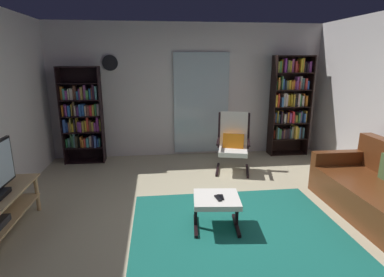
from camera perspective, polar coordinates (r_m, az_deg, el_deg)
The scene contains 11 objects.
ground_plane at distance 3.76m, azimuth 4.21°, elevation -16.09°, with size 7.02×7.02×0.00m, color #BBB08E.
wall_back at distance 6.13m, azimuth -0.71°, elevation 8.88°, with size 5.60×0.06×2.60m, color silver.
glass_door_panel at distance 6.13m, azimuth 1.76°, elevation 6.52°, with size 1.10×0.01×2.00m, color silver.
area_rug at distance 3.75m, azimuth 8.42°, elevation -16.24°, with size 2.43×1.97×0.01m, color #19675B.
bookshelf_near_tv at distance 6.04m, azimuth -19.87°, elevation 3.96°, with size 0.73×0.30×1.80m.
bookshelf_near_sofa at distance 6.47m, azimuth 17.84°, elevation 6.31°, with size 0.77×0.30×1.99m.
lounge_armchair at distance 5.39m, azimuth 7.76°, elevation -0.36°, with size 0.71×0.77×1.02m.
ottoman at distance 3.59m, azimuth 4.61°, elevation -11.85°, with size 0.57×0.53×0.39m.
tv_remote at distance 3.52m, azimuth 4.88°, elevation -11.08°, with size 0.04×0.14×0.02m, color black.
cell_phone at distance 3.55m, azimuth 5.34°, elevation -10.90°, with size 0.07×0.14×0.01m, color black.
wall_clock at distance 6.05m, azimuth -15.11°, elevation 13.53°, with size 0.29×0.03×0.29m.
Camera 1 is at (-0.64, -3.17, 1.92)m, focal length 28.46 mm.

